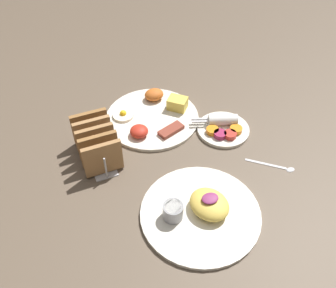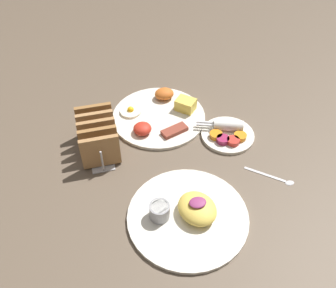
{
  "view_description": "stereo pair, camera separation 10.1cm",
  "coord_description": "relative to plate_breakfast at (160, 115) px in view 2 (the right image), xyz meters",
  "views": [
    {
      "loc": [
        -0.29,
        -0.65,
        0.74
      ],
      "look_at": [
        -0.01,
        0.01,
        0.03
      ],
      "focal_mm": 40.0,
      "sensor_mm": 36.0,
      "label": 1
    },
    {
      "loc": [
        -0.19,
        -0.69,
        0.74
      ],
      "look_at": [
        -0.01,
        0.01,
        0.03
      ],
      "focal_mm": 40.0,
      "sensor_mm": 36.0,
      "label": 2
    }
  ],
  "objects": [
    {
      "name": "toast_rack",
      "position": [
        -0.19,
        -0.09,
        0.04
      ],
      "size": [
        0.1,
        0.18,
        0.1
      ],
      "color": "#B7B7BC",
      "rests_on": "ground_plane"
    },
    {
      "name": "ground_plane",
      "position": [
        0.0,
        -0.16,
        -0.01
      ],
      "size": [
        3.0,
        3.0,
        0.0
      ],
      "primitive_type": "plane",
      "color": "brown"
    },
    {
      "name": "plate_foreground",
      "position": [
        -0.02,
        -0.37,
        0.0
      ],
      "size": [
        0.28,
        0.28,
        0.06
      ],
      "color": "silver",
      "rests_on": "ground_plane"
    },
    {
      "name": "teaspoon",
      "position": [
        0.24,
        -0.31,
        -0.01
      ],
      "size": [
        0.11,
        0.09,
        0.01
      ],
      "color": "silver",
      "rests_on": "ground_plane"
    },
    {
      "name": "plate_condiments",
      "position": [
        0.17,
        -0.13,
        0.0
      ],
      "size": [
        0.16,
        0.15,
        0.04
      ],
      "color": "silver",
      "rests_on": "ground_plane"
    },
    {
      "name": "plate_breakfast",
      "position": [
        0.0,
        0.0,
        0.0
      ],
      "size": [
        0.28,
        0.28,
        0.05
      ],
      "color": "silver",
      "rests_on": "ground_plane"
    }
  ]
}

